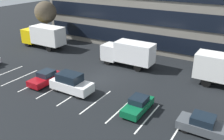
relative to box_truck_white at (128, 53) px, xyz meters
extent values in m
plane|color=black|center=(-0.92, -5.83, -1.91)|extent=(120.00, 120.00, 0.00)
cube|color=slate|center=(-0.92, 12.17, 5.29)|extent=(37.73, 11.53, 14.40)
cube|color=black|center=(-0.92, 6.34, 0.07)|extent=(36.22, 0.16, 2.30)
cube|color=black|center=(-0.92, 6.34, 3.67)|extent=(36.22, 0.16, 2.30)
cube|color=silver|center=(-12.12, -10.21, -1.90)|extent=(0.14, 5.40, 0.01)
cube|color=silver|center=(-9.32, -10.21, -1.90)|extent=(0.14, 5.40, 0.01)
cube|color=silver|center=(-6.52, -10.21, -1.90)|extent=(0.14, 5.40, 0.01)
cube|color=silver|center=(-3.72, -10.21, -1.90)|extent=(0.14, 5.40, 0.01)
cube|color=silver|center=(-0.92, -10.21, -1.90)|extent=(0.14, 5.40, 0.01)
cube|color=silver|center=(1.88, -10.21, -1.90)|extent=(0.14, 5.40, 0.01)
cube|color=silver|center=(4.68, -10.21, -1.90)|extent=(0.14, 5.40, 0.01)
cube|color=silver|center=(7.48, -10.21, -1.90)|extent=(0.14, 5.40, 0.01)
cube|color=silver|center=(10.28, -10.21, -1.90)|extent=(0.14, 5.40, 0.01)
cube|color=white|center=(-2.66, 0.00, -0.36)|extent=(2.13, 2.32, 2.13)
cube|color=black|center=(-3.70, 0.00, 0.07)|extent=(0.06, 1.95, 0.94)
cube|color=white|center=(0.92, 0.00, 0.17)|extent=(5.04, 2.42, 2.61)
cube|color=black|center=(-3.77, 0.00, -1.28)|extent=(0.19, 2.32, 0.39)
cylinder|color=black|center=(-2.66, -1.00, -1.42)|extent=(0.97, 0.29, 0.97)
cylinder|color=black|center=(-2.66, 1.00, -1.42)|extent=(0.97, 0.29, 0.97)
cylinder|color=black|center=(1.93, -1.00, -1.42)|extent=(0.97, 0.29, 0.97)
cylinder|color=black|center=(1.93, 1.00, -1.42)|extent=(0.97, 0.29, 0.97)
cube|color=yellow|center=(-18.49, 0.14, -0.25)|extent=(2.28, 2.49, 2.28)
cube|color=black|center=(-19.61, 0.14, 0.21)|extent=(0.06, 2.09, 1.00)
cube|color=white|center=(-14.65, 0.14, 0.32)|extent=(5.40, 2.59, 2.80)
cube|color=black|center=(-19.69, 0.14, -1.23)|extent=(0.21, 2.49, 0.42)
cylinder|color=black|center=(-18.49, -0.93, -1.39)|extent=(1.04, 0.31, 1.04)
cylinder|color=black|center=(-18.49, 1.21, -1.39)|extent=(1.04, 0.31, 1.04)
cylinder|color=black|center=(-13.57, -0.93, -1.39)|extent=(1.04, 0.31, 1.04)
cylinder|color=black|center=(-13.57, 1.21, -1.39)|extent=(1.04, 0.31, 1.04)
cube|color=white|center=(11.48, 0.02, 0.30)|extent=(5.34, 2.57, 2.77)
cylinder|color=black|center=(10.41, 1.08, -1.39)|extent=(1.03, 0.31, 1.03)
cylinder|color=black|center=(10.41, -1.04, -1.39)|extent=(1.03, 0.31, 1.03)
cube|color=#474C51|center=(12.24, -9.85, -1.32)|extent=(4.30, 1.80, 0.70)
cube|color=black|center=(12.03, -9.85, -0.67)|extent=(1.81, 1.58, 0.60)
cylinder|color=black|center=(13.62, -9.07, -1.61)|extent=(0.60, 0.22, 0.60)
cylinder|color=black|center=(10.87, -9.07, -1.61)|extent=(0.60, 0.22, 0.60)
cylinder|color=black|center=(10.87, -10.63, -1.61)|extent=(0.60, 0.22, 0.60)
cube|color=maroon|center=(-5.45, -9.77, -1.34)|extent=(1.73, 4.14, 0.67)
cube|color=black|center=(-5.45, -9.56, -0.71)|extent=(1.52, 1.74, 0.58)
cylinder|color=black|center=(-4.70, -11.09, -1.62)|extent=(0.21, 0.58, 0.58)
cylinder|color=black|center=(-6.20, -11.09, -1.62)|extent=(0.21, 0.58, 0.58)
cylinder|color=black|center=(-4.70, -8.45, -1.62)|extent=(0.21, 0.58, 0.58)
cylinder|color=black|center=(-6.20, -8.45, -1.62)|extent=(0.21, 0.58, 0.58)
cube|color=#0C5933|center=(6.19, -9.70, -1.37)|extent=(1.65, 3.95, 0.64)
cube|color=black|center=(6.19, -9.50, -0.77)|extent=(1.45, 1.66, 0.55)
cylinder|color=black|center=(6.91, -10.96, -1.63)|extent=(0.20, 0.55, 0.55)
cylinder|color=black|center=(5.48, -10.96, -1.63)|extent=(0.20, 0.55, 0.55)
cylinder|color=black|center=(6.91, -8.43, -1.63)|extent=(0.20, 0.55, 0.55)
cylinder|color=black|center=(5.48, -8.43, -1.63)|extent=(0.20, 0.55, 0.55)
cube|color=white|center=(-1.55, -9.80, -1.15)|extent=(4.62, 1.96, 0.95)
cube|color=black|center=(-1.79, -9.80, -0.24)|extent=(2.54, 1.72, 0.85)
cylinder|color=black|center=(-0.07, -8.94, -1.57)|extent=(0.68, 0.22, 0.68)
cylinder|color=black|center=(-0.07, -10.66, -1.57)|extent=(0.68, 0.22, 0.68)
cylinder|color=black|center=(-3.03, -8.94, -1.57)|extent=(0.68, 0.22, 0.68)
cylinder|color=black|center=(-3.03, -10.66, -1.57)|extent=(0.68, 0.22, 0.68)
cylinder|color=#473323|center=(-17.92, 3.29, -0.07)|extent=(0.28, 0.28, 3.67)
sphere|color=#4C4233|center=(-17.92, 3.29, 3.24)|extent=(3.74, 3.74, 3.74)
camera|label=1|loc=(14.72, -28.21, 10.67)|focal=40.55mm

